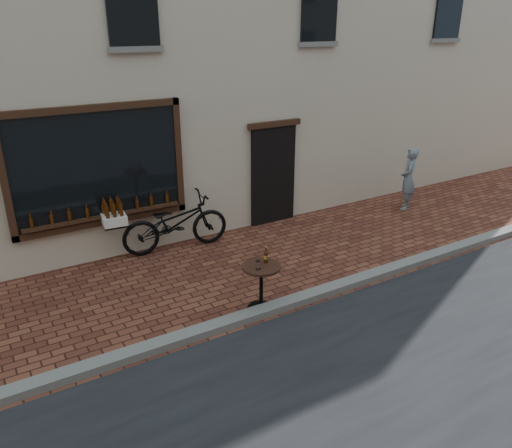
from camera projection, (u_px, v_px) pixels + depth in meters
ground at (289, 314)px, 7.91m from camera, size 90.00×90.00×0.00m
kerb at (282, 305)px, 8.05m from camera, size 90.00×0.25×0.12m
cargo_bicycle at (173, 223)px, 9.94m from camera, size 2.54×0.95×1.21m
bistro_table at (261, 278)px, 7.83m from camera, size 0.61×0.61×1.05m
pedestrian at (408, 179)px, 12.07m from camera, size 0.66×0.64×1.52m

